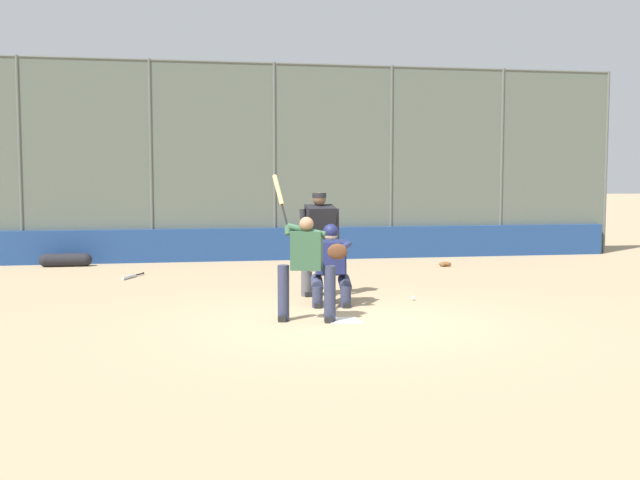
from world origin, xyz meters
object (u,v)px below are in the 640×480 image
Objects in this scene: umpire_home at (319,240)px; equipment_bag_dugout_side at (66,260)px; spare_bat_near_backstop at (130,277)px; batter_at_plate at (306,265)px; baseball_loose at (413,298)px; catcher_behind_plate at (331,263)px; fielding_glove_on_dirt at (445,264)px.

umpire_home is 1.51× the size of equipment_bag_dugout_side.
umpire_home is at bearing 72.38° from spare_bat_near_backstop.
umpire_home is (-0.58, -2.16, 0.15)m from batter_at_plate.
spare_bat_near_backstop is 5.93m from baseball_loose.
equipment_bag_dugout_side is at bearing -43.74° from catcher_behind_plate.
fielding_glove_on_dirt is 8.54m from equipment_bag_dugout_side.
batter_at_plate is 27.45× the size of baseball_loose.
equipment_bag_dugout_side is at bearing -10.11° from fielding_glove_on_dirt.
baseball_loose is 0.06× the size of equipment_bag_dugout_side.
equipment_bag_dugout_side is (8.41, -1.50, 0.10)m from fielding_glove_on_dirt.
baseball_loose is (2.13, 4.42, -0.01)m from fielding_glove_on_dirt.
umpire_home is 23.58× the size of baseball_loose.
umpire_home is 7.15m from equipment_bag_dugout_side.
batter_at_plate is 1.16× the size of umpire_home.
spare_bat_near_backstop is 0.73× the size of equipment_bag_dugout_side.
fielding_glove_on_dirt is 4.91m from baseball_loose.
catcher_behind_plate is at bearing 128.50° from equipment_bag_dugout_side.
umpire_home is at bearing -81.18° from catcher_behind_plate.
fielding_glove_on_dirt is at bearing -141.38° from umpire_home.
spare_bat_near_backstop is at bearing -37.50° from baseball_loose.
catcher_behind_plate reaches higher than equipment_bag_dugout_side.
batter_at_plate reaches higher than catcher_behind_plate.
spare_bat_near_backstop is 2.89× the size of fielding_glove_on_dirt.
batter_at_plate is at bearing 51.82° from spare_bat_near_backstop.
fielding_glove_on_dirt is at bearing -115.73° from baseball_loose.
umpire_home reaches higher than equipment_bag_dugout_side.
umpire_home reaches higher than baseball_loose.
catcher_behind_plate is at bearing 8.85° from baseball_loose.
catcher_behind_plate is 17.16× the size of baseball_loose.
fielding_glove_on_dirt is at bearing -108.35° from batter_at_plate.
batter_at_plate is 7.19m from fielding_glove_on_dirt.
baseball_loose is (-4.70, 3.61, 0.00)m from spare_bat_near_backstop.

